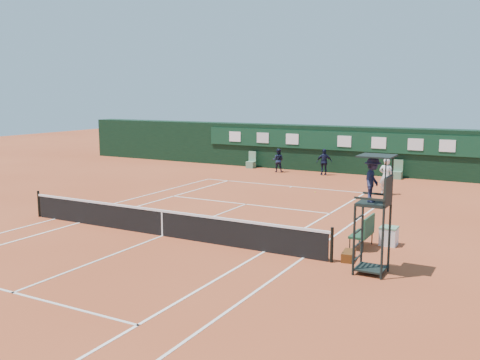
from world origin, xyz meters
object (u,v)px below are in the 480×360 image
Objects in this scene: tennis_net at (162,222)px; player at (386,176)px; player_bench at (365,231)px; cooler at (389,236)px; umpire_chair at (373,189)px.

player is at bearing 66.77° from tennis_net.
cooler is (0.63, 0.73, -0.27)m from player_bench.
player_bench is at bearing 99.27° from player.
umpire_chair is 3.18m from player_bench.
player is (-2.35, 9.21, 0.62)m from cooler.
player reaches higher than player_bench.
umpire_chair reaches higher than player.
player is at bearing 101.78° from umpire_chair.
cooler is at bearing 103.77° from player.
umpire_chair is at bearing 101.25° from player.
cooler is at bearing 94.20° from umpire_chair.
player_bench reaches higher than cooler.
player is (5.13, 11.95, 0.44)m from tennis_net.
player_bench is 1.00m from cooler.
cooler is (7.48, 2.74, -0.18)m from tennis_net.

